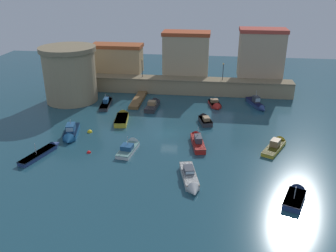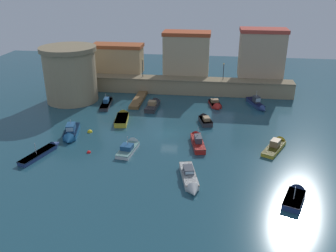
{
  "view_description": "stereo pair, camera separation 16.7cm",
  "coord_description": "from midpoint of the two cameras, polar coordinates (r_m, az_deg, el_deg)",
  "views": [
    {
      "loc": [
        5.93,
        -48.4,
        22.45
      ],
      "look_at": [
        0.0,
        -1.58,
        1.99
      ],
      "focal_mm": 38.09,
      "sensor_mm": 36.0,
      "label": 1
    },
    {
      "loc": [
        6.09,
        -48.37,
        22.45
      ],
      "look_at": [
        0.0,
        -1.58,
        1.99
      ],
      "focal_mm": 38.09,
      "sensor_mm": 36.0,
      "label": 2
    }
  ],
  "objects": [
    {
      "name": "ground_plane",
      "position": [
        53.68,
        0.31,
        -1.29
      ],
      "size": [
        111.13,
        111.13,
        0.0
      ],
      "primitive_type": "plane",
      "color": "#1E4756"
    },
    {
      "name": "quay_wall",
      "position": [
        71.87,
        2.31,
        6.5
      ],
      "size": [
        43.28,
        3.47,
        3.04
      ],
      "color": "#9E8966",
      "rests_on": "ground"
    },
    {
      "name": "old_town_backdrop",
      "position": [
        74.2,
        4.59,
        11.35
      ],
      "size": [
        39.23,
        5.26,
        9.59
      ],
      "color": "tan",
      "rests_on": "ground"
    },
    {
      "name": "fortress_tower",
      "position": [
        68.83,
        -15.29,
        8.05
      ],
      "size": [
        10.21,
        10.21,
        10.17
      ],
      "color": "#9E8966",
      "rests_on": "ground"
    },
    {
      "name": "pier_dock",
      "position": [
        67.56,
        -4.66,
        4.21
      ],
      "size": [
        1.79,
        9.11,
        0.7
      ],
      "color": "brown",
      "rests_on": "ground"
    },
    {
      "name": "quay_lamp_0",
      "position": [
        71.94,
        -4.04,
        9.71
      ],
      "size": [
        0.32,
        0.32,
        3.64
      ],
      "color": "black",
      "rests_on": "quay_wall"
    },
    {
      "name": "quay_lamp_1",
      "position": [
        70.65,
        8.96,
        9.06
      ],
      "size": [
        0.32,
        0.32,
        3.29
      ],
      "color": "black",
      "rests_on": "quay_wall"
    },
    {
      "name": "moored_boat_0",
      "position": [
        65.03,
        7.73,
        3.32
      ],
      "size": [
        2.68,
        4.97,
        1.66
      ],
      "rotation": [
        0.0,
        0.0,
        -1.36
      ],
      "color": "red",
      "rests_on": "ground"
    },
    {
      "name": "moored_boat_1",
      "position": [
        41.64,
        3.64,
        -8.49
      ],
      "size": [
        3.04,
        6.99,
        1.69
      ],
      "rotation": [
        0.0,
        0.0,
        -1.34
      ],
      "color": "silver",
      "rests_on": "ground"
    },
    {
      "name": "moored_boat_2",
      "position": [
        50.77,
        4.77,
        -2.27
      ],
      "size": [
        2.67,
        7.01,
        3.06
      ],
      "rotation": [
        0.0,
        0.0,
        1.76
      ],
      "color": "red",
      "rests_on": "ground"
    },
    {
      "name": "moored_boat_3",
      "position": [
        64.57,
        -2.22,
        3.51
      ],
      "size": [
        2.16,
        6.65,
        1.94
      ],
      "rotation": [
        0.0,
        0.0,
        1.5
      ],
      "color": "#333338",
      "rests_on": "ground"
    },
    {
      "name": "moored_boat_4",
      "position": [
        41.45,
        19.85,
        -10.38
      ],
      "size": [
        3.44,
        5.27,
        2.61
      ],
      "rotation": [
        0.0,
        0.0,
        1.2
      ],
      "color": "navy",
      "rests_on": "ground"
    },
    {
      "name": "moored_boat_5",
      "position": [
        51.9,
        17.1,
        -2.85
      ],
      "size": [
        4.55,
        6.86,
        1.94
      ],
      "rotation": [
        0.0,
        0.0,
        1.1
      ],
      "color": "gold",
      "rests_on": "ground"
    },
    {
      "name": "moored_boat_6",
      "position": [
        49.42,
        -5.94,
        -3.23
      ],
      "size": [
        2.48,
        6.1,
        2.88
      ],
      "rotation": [
        0.0,
        0.0,
        1.45
      ],
      "color": "white",
      "rests_on": "ground"
    },
    {
      "name": "moored_boat_7",
      "position": [
        58.0,
        5.97,
        1.04
      ],
      "size": [
        2.69,
        4.52,
        1.71
      ],
      "rotation": [
        0.0,
        0.0,
        1.85
      ],
      "color": "#333338",
      "rests_on": "ground"
    },
    {
      "name": "moored_boat_8",
      "position": [
        50.75,
        -19.2,
        -3.84
      ],
      "size": [
        3.39,
        7.4,
        2.41
      ],
      "rotation": [
        0.0,
        0.0,
        1.27
      ],
      "color": "navy",
      "rests_on": "ground"
    },
    {
      "name": "moored_boat_9",
      "position": [
        66.75,
        -9.65,
        3.81
      ],
      "size": [
        2.31,
        7.37,
        2.69
      ],
      "rotation": [
        0.0,
        0.0,
        1.69
      ],
      "color": "#333338",
      "rests_on": "ground"
    },
    {
      "name": "moored_boat_10",
      "position": [
        66.47,
        14.16,
        3.45
      ],
      "size": [
        3.47,
        6.8,
        3.05
      ],
      "rotation": [
        0.0,
        0.0,
        -1.22
      ],
      "color": "navy",
      "rests_on": "ground"
    },
    {
      "name": "moored_boat_11",
      "position": [
        59.12,
        -7.23,
        1.37
      ],
      "size": [
        2.65,
        6.32,
        1.77
      ],
      "rotation": [
        0.0,
        0.0,
        1.71
      ],
      "color": "gold",
      "rests_on": "ground"
    },
    {
      "name": "moored_boat_12",
      "position": [
        54.44,
        -15.22,
        -1.13
      ],
      "size": [
        3.16,
        6.6,
        2.86
      ],
      "rotation": [
        0.0,
        0.0,
        -1.35
      ],
      "color": "#195689",
      "rests_on": "ground"
    },
    {
      "name": "mooring_buoy_0",
      "position": [
        55.6,
        -12.3,
        -0.95
      ],
      "size": [
        0.77,
        0.77,
        0.77
      ],
      "primitive_type": "sphere",
      "color": "yellow",
      "rests_on": "ground"
    },
    {
      "name": "mooring_buoy_1",
      "position": [
        49.42,
        -12.46,
        -4.18
      ],
      "size": [
        0.58,
        0.58,
        0.58
      ],
      "primitive_type": "sphere",
      "color": "red",
      "rests_on": "ground"
    }
  ]
}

